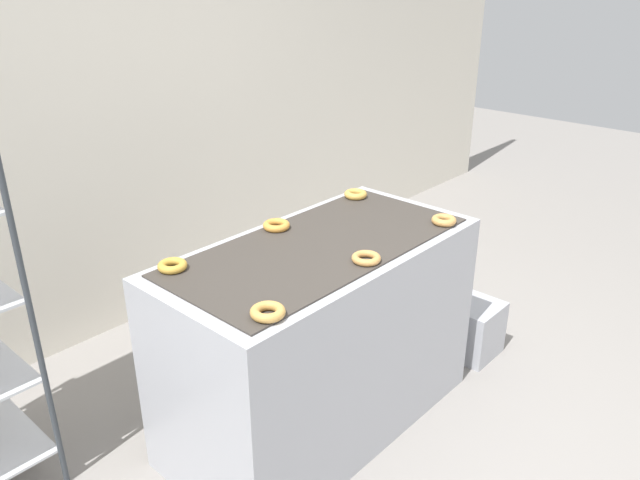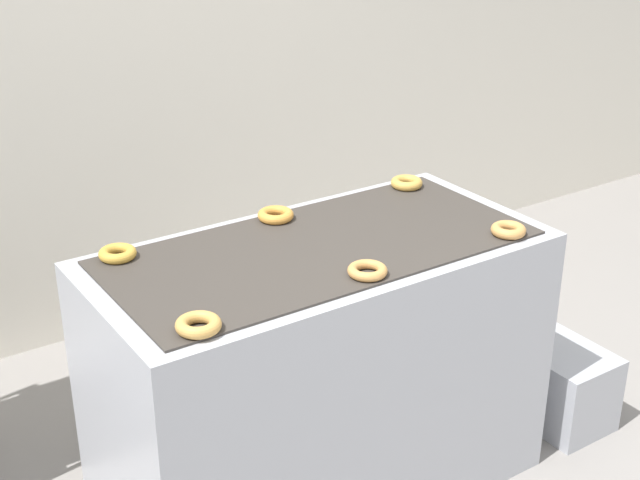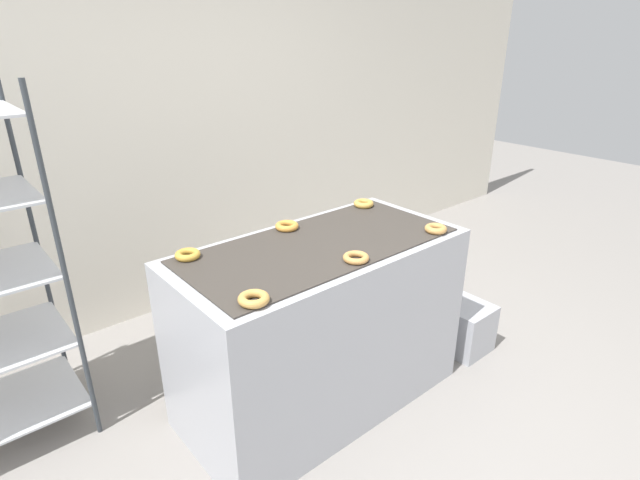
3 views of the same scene
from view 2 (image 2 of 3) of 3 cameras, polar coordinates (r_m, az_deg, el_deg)
The scene contains 9 objects.
wall_back at distance 3.97m, azimuth -12.59°, elevation 13.38°, with size 8.00×0.05×2.80m.
fryer_machine at distance 3.03m, azimuth 0.01°, elevation -8.47°, with size 1.47×0.72×0.94m.
glaze_bin at distance 3.66m, azimuth 15.09°, elevation -8.94°, with size 0.29×0.39×0.31m.
donut_near_left at distance 2.34m, azimuth -7.79°, elevation -5.40°, with size 0.12×0.12×0.03m, color #C39147.
donut_near_center at distance 2.62m, azimuth 3.06°, elevation -1.97°, with size 0.12×0.12×0.03m, color #C48A49.
donut_near_right at distance 2.94m, azimuth 11.97°, elevation 0.64°, with size 0.11×0.11×0.03m, color #C28A48.
donut_far_left at distance 2.79m, azimuth -12.83°, elevation -0.84°, with size 0.12×0.12×0.03m, color gold.
donut_far_center at distance 3.00m, azimuth -2.86°, elevation 1.61°, with size 0.12×0.12×0.03m, color gold.
donut_far_right at distance 3.30m, azimuth 5.56°, elevation 3.67°, with size 0.12×0.12×0.03m, color gold.
Camera 2 is at (-1.42, -1.52, 2.10)m, focal length 50.00 mm.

